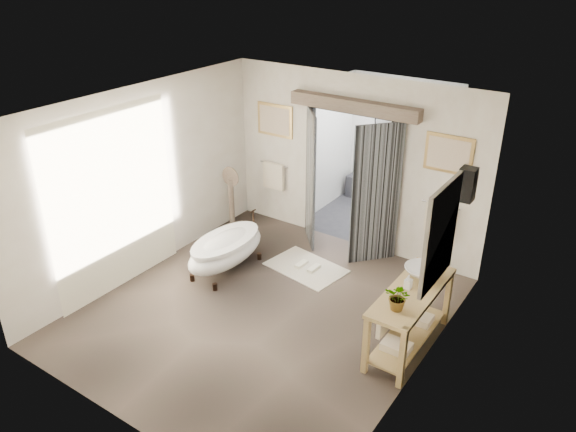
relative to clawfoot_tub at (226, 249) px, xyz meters
The scene contains 13 objects.
ground_plane 1.34m from the clawfoot_tub, 26.11° to the right, with size 5.00×5.00×0.00m, color brown.
room_shell 1.98m from the clawfoot_tub, 31.37° to the right, with size 4.52×5.02×2.91m.
shower_room 3.66m from the clawfoot_tub, 71.44° to the left, with size 2.22×2.01×2.51m.
back_wall_dressing 2.41m from the clawfoot_tub, 56.68° to the left, with size 3.82×0.72×2.52m.
clawfoot_tub is the anchor object (origin of this frame).
vanity 3.11m from the clawfoot_tub, ahead, with size 0.57×1.60×0.85m.
pedestal_mirror 1.41m from the clawfoot_tub, 125.38° to the left, with size 0.36×0.23×1.21m.
rug 1.32m from the clawfoot_tub, 36.55° to the left, with size 1.20×0.80×0.01m, color beige.
slippers 1.33m from the clawfoot_tub, 36.07° to the left, with size 0.35×0.26×0.05m.
basin 3.16m from the clawfoot_tub, ahead, with size 0.46×0.46×0.16m, color white.
plant 3.26m from the clawfoot_tub, 11.23° to the right, with size 0.30×0.26×0.33m, color gray.
soap_bottle_a 3.11m from the clawfoot_tub, ahead, with size 0.08×0.09×0.19m, color gray.
soap_bottle_b 3.15m from the clawfoot_tub, ahead, with size 0.13×0.13×0.16m, color gray.
Camera 1 is at (3.96, -5.22, 4.67)m, focal length 35.00 mm.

